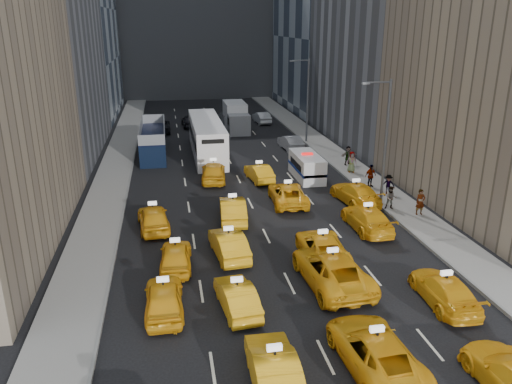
% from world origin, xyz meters
% --- Properties ---
extents(ground, '(160.00, 160.00, 0.00)m').
position_xyz_m(ground, '(0.00, 0.00, 0.00)').
color(ground, black).
rests_on(ground, ground).
extents(sidewalk_west, '(3.00, 90.00, 0.15)m').
position_xyz_m(sidewalk_west, '(-10.50, 25.00, 0.07)').
color(sidewalk_west, gray).
rests_on(sidewalk_west, ground).
extents(sidewalk_east, '(3.00, 90.00, 0.15)m').
position_xyz_m(sidewalk_east, '(10.50, 25.00, 0.07)').
color(sidewalk_east, gray).
rests_on(sidewalk_east, ground).
extents(curb_west, '(0.15, 90.00, 0.18)m').
position_xyz_m(curb_west, '(-9.05, 25.00, 0.09)').
color(curb_west, slate).
rests_on(curb_west, ground).
extents(curb_east, '(0.15, 90.00, 0.18)m').
position_xyz_m(curb_east, '(9.05, 25.00, 0.09)').
color(curb_east, slate).
rests_on(curb_east, ground).
extents(streetlight_near, '(2.15, 0.22, 9.00)m').
position_xyz_m(streetlight_near, '(9.18, 12.00, 4.92)').
color(streetlight_near, '#595B60').
rests_on(streetlight_near, ground).
extents(streetlight_far, '(2.15, 0.22, 9.00)m').
position_xyz_m(streetlight_far, '(9.18, 32.00, 4.92)').
color(streetlight_far, '#595B60').
rests_on(streetlight_far, ground).
extents(taxi_1, '(1.72, 4.66, 1.52)m').
position_xyz_m(taxi_1, '(-2.40, -5.39, 0.76)').
color(taxi_1, '#F4A814').
rests_on(taxi_1, ground).
extents(taxi_2, '(2.77, 5.49, 1.49)m').
position_xyz_m(taxi_2, '(1.66, -4.92, 0.74)').
color(taxi_2, '#F4A814').
rests_on(taxi_2, ground).
extents(taxi_4, '(1.74, 4.32, 1.47)m').
position_xyz_m(taxi_4, '(-6.28, 0.41, 0.74)').
color(taxi_4, '#F4A814').
rests_on(taxi_4, ground).
extents(taxi_5, '(1.86, 4.21, 1.34)m').
position_xyz_m(taxi_5, '(-2.98, 0.04, 0.67)').
color(taxi_5, '#F4A814').
rests_on(taxi_5, ground).
extents(taxi_6, '(3.12, 6.19, 1.68)m').
position_xyz_m(taxi_6, '(2.07, 1.56, 0.84)').
color(taxi_6, '#F4A814').
rests_on(taxi_6, ground).
extents(taxi_7, '(2.19, 4.84, 1.38)m').
position_xyz_m(taxi_7, '(6.72, -1.13, 0.69)').
color(taxi_7, '#F4A814').
rests_on(taxi_7, ground).
extents(taxi_8, '(1.89, 4.22, 1.41)m').
position_xyz_m(taxi_8, '(-5.64, 4.74, 0.71)').
color(taxi_8, '#F4A814').
rests_on(taxi_8, ground).
extents(taxi_9, '(2.04, 4.64, 1.48)m').
position_xyz_m(taxi_9, '(-2.65, 5.65, 0.74)').
color(taxi_9, '#F4A814').
rests_on(taxi_9, ground).
extents(taxi_10, '(2.69, 5.27, 1.43)m').
position_xyz_m(taxi_10, '(2.48, 4.41, 0.71)').
color(taxi_10, '#F4A814').
rests_on(taxi_10, ground).
extents(taxi_11, '(2.13, 5.14, 1.49)m').
position_xyz_m(taxi_11, '(6.54, 7.90, 0.74)').
color(taxi_11, '#F4A814').
rests_on(taxi_11, ground).
extents(taxi_12, '(2.32, 4.74, 1.56)m').
position_xyz_m(taxi_12, '(-6.90, 10.34, 0.78)').
color(taxi_12, '#F4A814').
rests_on(taxi_12, ground).
extents(taxi_13, '(2.01, 4.86, 1.57)m').
position_xyz_m(taxi_13, '(-1.71, 10.91, 0.78)').
color(taxi_13, '#F4A814').
rests_on(taxi_13, ground).
extents(taxi_14, '(2.73, 5.36, 1.45)m').
position_xyz_m(taxi_14, '(2.70, 13.51, 0.73)').
color(taxi_14, '#F4A814').
rests_on(taxi_14, ground).
extents(taxi_15, '(2.74, 5.44, 1.52)m').
position_xyz_m(taxi_15, '(7.60, 12.72, 0.76)').
color(taxi_15, '#F4A814').
rests_on(taxi_15, ground).
extents(taxi_16, '(2.46, 5.05, 1.66)m').
position_xyz_m(taxi_16, '(-2.12, 19.81, 0.83)').
color(taxi_16, '#F4A814').
rests_on(taxi_16, ground).
extents(taxi_17, '(2.01, 4.44, 1.41)m').
position_xyz_m(taxi_17, '(1.63, 19.25, 0.71)').
color(taxi_17, '#F4A814').
rests_on(taxi_17, ground).
extents(nypd_van, '(2.36, 5.25, 2.20)m').
position_xyz_m(nypd_van, '(5.76, 19.30, 0.99)').
color(nypd_van, silver).
rests_on(nypd_van, ground).
extents(double_decker, '(2.89, 10.60, 3.05)m').
position_xyz_m(double_decker, '(-7.15, 29.78, 1.51)').
color(double_decker, black).
rests_on(double_decker, ground).
extents(city_bus, '(3.40, 13.52, 3.46)m').
position_xyz_m(city_bus, '(-1.89, 28.79, 1.72)').
color(city_bus, white).
rests_on(city_bus, ground).
extents(box_truck, '(3.04, 7.39, 3.30)m').
position_xyz_m(box_truck, '(2.60, 39.81, 1.62)').
color(box_truck, white).
rests_on(box_truck, ground).
extents(misc_car_0, '(1.90, 4.66, 1.50)m').
position_xyz_m(misc_car_0, '(6.82, 29.18, 0.75)').
color(misc_car_0, '#95969B').
rests_on(misc_car_0, ground).
extents(misc_car_1, '(2.51, 5.45, 1.51)m').
position_xyz_m(misc_car_1, '(-6.64, 40.44, 0.76)').
color(misc_car_1, black).
rests_on(misc_car_1, ground).
extents(misc_car_2, '(2.82, 5.79, 1.62)m').
position_xyz_m(misc_car_2, '(2.02, 44.08, 0.81)').
color(misc_car_2, slate).
rests_on(misc_car_2, ground).
extents(misc_car_3, '(2.07, 4.65, 1.55)m').
position_xyz_m(misc_car_3, '(-2.86, 42.83, 0.78)').
color(misc_car_3, black).
rests_on(misc_car_3, ground).
extents(misc_car_4, '(1.88, 4.55, 1.47)m').
position_xyz_m(misc_car_4, '(6.55, 43.70, 0.73)').
color(misc_car_4, '#B6BABE').
rests_on(misc_car_4, ground).
extents(pedestrian_0, '(0.66, 0.43, 1.79)m').
position_xyz_m(pedestrian_0, '(10.95, 9.38, 1.05)').
color(pedestrian_0, gray).
rests_on(pedestrian_0, sidewalk_east).
extents(pedestrian_1, '(0.91, 0.67, 1.67)m').
position_xyz_m(pedestrian_1, '(9.43, 10.67, 0.98)').
color(pedestrian_1, gray).
rests_on(pedestrian_1, sidewalk_east).
extents(pedestrian_2, '(1.08, 0.79, 1.55)m').
position_xyz_m(pedestrian_2, '(10.60, 13.71, 0.92)').
color(pedestrian_2, gray).
rests_on(pedestrian_2, sidewalk_east).
extents(pedestrian_3, '(1.17, 0.80, 1.83)m').
position_xyz_m(pedestrian_3, '(9.96, 15.65, 1.07)').
color(pedestrian_3, gray).
rests_on(pedestrian_3, sidewalk_east).
extents(pedestrian_4, '(0.97, 0.64, 1.83)m').
position_xyz_m(pedestrian_4, '(9.96, 19.84, 1.07)').
color(pedestrian_4, gray).
rests_on(pedestrian_4, sidewalk_east).
extents(pedestrian_5, '(1.67, 0.81, 1.73)m').
position_xyz_m(pedestrian_5, '(10.47, 22.14, 1.02)').
color(pedestrian_5, gray).
rests_on(pedestrian_5, sidewalk_east).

